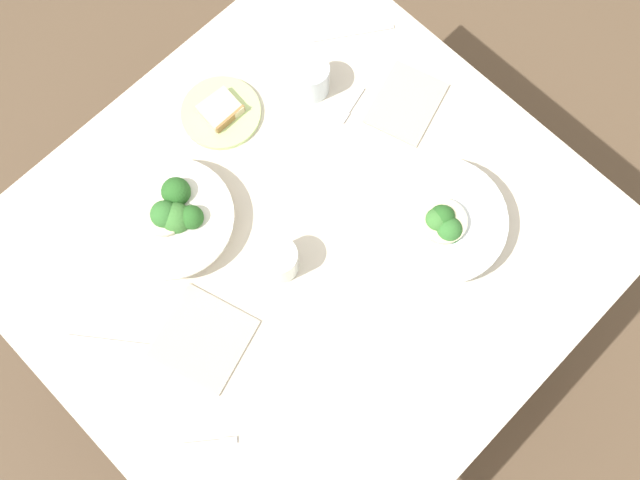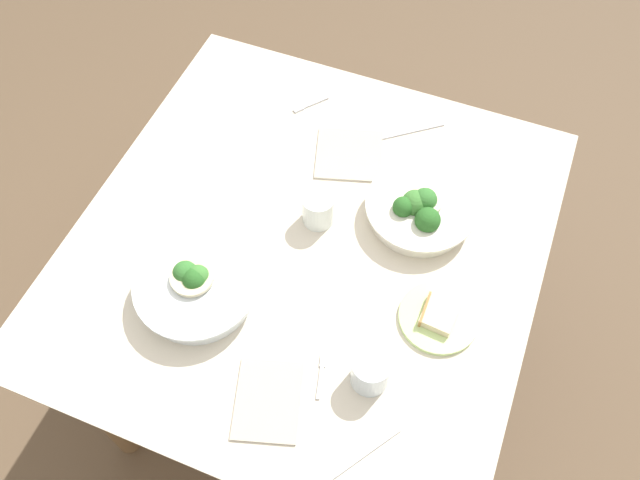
{
  "view_description": "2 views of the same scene",
  "coord_description": "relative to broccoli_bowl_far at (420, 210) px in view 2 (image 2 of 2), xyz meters",
  "views": [
    {
      "loc": [
        -0.29,
        -0.33,
        2.19
      ],
      "look_at": [
        0.02,
        -0.02,
        0.78
      ],
      "focal_mm": 40.12,
      "sensor_mm": 36.0,
      "label": 1
    },
    {
      "loc": [
        0.78,
        0.34,
        2.09
      ],
      "look_at": [
        0.0,
        0.03,
        0.78
      ],
      "focal_mm": 37.47,
      "sensor_mm": 36.0,
      "label": 2
    }
  ],
  "objects": [
    {
      "name": "broccoli_bowl_far",
      "position": [
        0.0,
        0.0,
        0.0
      ],
      "size": [
        0.27,
        0.27,
        0.1
      ],
      "color": "silver",
      "rests_on": "dining_table"
    },
    {
      "name": "water_glass_side",
      "position": [
        0.09,
        -0.23,
        0.01
      ],
      "size": [
        0.08,
        0.08,
        0.08
      ],
      "primitive_type": "cylinder",
      "color": "silver",
      "rests_on": "dining_table"
    },
    {
      "name": "water_glass_center",
      "position": [
        0.43,
        0.03,
        0.01
      ],
      "size": [
        0.08,
        0.08,
        0.08
      ],
      "primitive_type": "cylinder",
      "color": "silver",
      "rests_on": "dining_table"
    },
    {
      "name": "napkin_folded_upper",
      "position": [
        -0.12,
        -0.23,
        -0.03
      ],
      "size": [
        0.21,
        0.21,
        0.01
      ],
      "primitive_type": "cube",
      "rotation": [
        0.0,
        0.0,
        0.3
      ],
      "color": "#B1A997",
      "rests_on": "dining_table"
    },
    {
      "name": "table_knife_left",
      "position": [
        0.59,
        0.06,
        -0.03
      ],
      "size": [
        0.17,
        0.12,
        0.0
      ],
      "primitive_type": "cube",
      "rotation": [
        0.0,
        0.0,
        2.55
      ],
      "color": "#B7B7BC",
      "rests_on": "dining_table"
    },
    {
      "name": "fork_by_near_bowl",
      "position": [
        0.46,
        -0.07,
        -0.03
      ],
      "size": [
        0.1,
        0.03,
        0.0
      ],
      "rotation": [
        0.0,
        0.0,
        3.39
      ],
      "color": "#B7B7BC",
      "rests_on": "dining_table"
    },
    {
      "name": "napkin_folded_lower",
      "position": [
        0.55,
        -0.15,
        -0.03
      ],
      "size": [
        0.21,
        0.18,
        0.01
      ],
      "primitive_type": "cube",
      "rotation": [
        0.0,
        0.0,
        0.3
      ],
      "color": "#B1A997",
      "rests_on": "dining_table"
    },
    {
      "name": "dining_table",
      "position": [
        0.16,
        -0.22,
        -0.16
      ],
      "size": [
        1.14,
        1.08,
        0.75
      ],
      "color": "beige",
      "rests_on": "ground_plane"
    },
    {
      "name": "ground_plane",
      "position": [
        0.16,
        -0.22,
        -0.79
      ],
      "size": [
        6.0,
        6.0,
        0.0
      ],
      "primitive_type": "plane",
      "color": "brown"
    },
    {
      "name": "table_knife_right",
      "position": [
        -0.26,
        -0.1,
        -0.03
      ],
      "size": [
        0.12,
        0.15,
        0.0
      ],
      "primitive_type": "cube",
      "rotation": [
        0.0,
        0.0,
        2.24
      ],
      "color": "#B7B7BC",
      "rests_on": "dining_table"
    },
    {
      "name": "bread_side_plate",
      "position": [
        0.24,
        0.12,
        -0.02
      ],
      "size": [
        0.18,
        0.18,
        0.03
      ],
      "color": "#B7D684",
      "rests_on": "dining_table"
    },
    {
      "name": "fork_by_far_bowl",
      "position": [
        -0.25,
        -0.39,
        -0.03
      ],
      "size": [
        0.09,
        0.08,
        0.0
      ],
      "rotation": [
        0.0,
        0.0,
        5.6
      ],
      "color": "#B7B7BC",
      "rests_on": "dining_table"
    },
    {
      "name": "broccoli_bowl_near",
      "position": [
        0.39,
        -0.4,
        0.0
      ],
      "size": [
        0.28,
        0.28,
        0.1
      ],
      "color": "white",
      "rests_on": "dining_table"
    }
  ]
}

